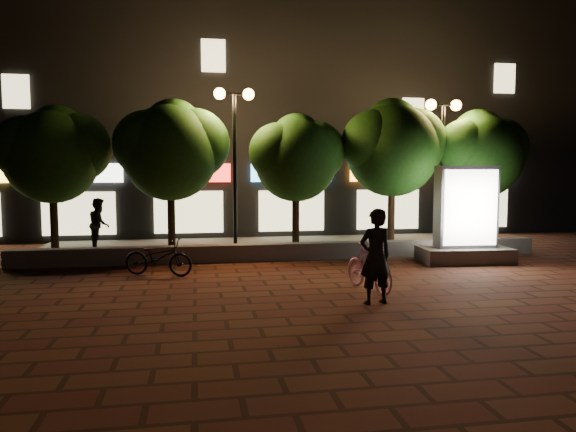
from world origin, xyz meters
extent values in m
plane|color=#542B1A|center=(0.00, 0.00, 0.00)|extent=(80.00, 80.00, 0.00)
cube|color=slate|center=(0.00, 4.00, 0.25)|extent=(16.00, 0.45, 0.50)
cube|color=slate|center=(0.00, 6.50, 0.04)|extent=(16.00, 5.00, 0.08)
cube|color=black|center=(0.00, 13.00, 5.00)|extent=(28.00, 8.00, 10.00)
cube|color=silver|center=(-7.00, 8.94, 2.60)|extent=(3.20, 0.12, 0.70)
cube|color=beige|center=(-7.00, 8.94, 1.10)|extent=(2.60, 0.10, 1.60)
cube|color=red|center=(-3.00, 8.94, 2.60)|extent=(3.20, 0.12, 0.70)
cube|color=beige|center=(-3.00, 8.94, 1.10)|extent=(2.60, 0.10, 1.60)
cube|color=#45A8C7|center=(1.00, 8.94, 2.60)|extent=(3.20, 0.12, 0.70)
cube|color=beige|center=(1.00, 8.94, 1.10)|extent=(2.60, 0.10, 1.60)
cube|color=orange|center=(5.00, 8.94, 2.60)|extent=(3.20, 0.12, 0.70)
cube|color=beige|center=(5.00, 8.94, 1.10)|extent=(2.60, 0.10, 1.60)
cube|color=white|center=(9.00, 8.94, 2.60)|extent=(3.20, 0.12, 0.70)
cube|color=beige|center=(9.00, 8.94, 1.10)|extent=(2.60, 0.10, 1.60)
cube|color=beige|center=(-9.00, 8.94, 5.50)|extent=(0.90, 0.10, 1.20)
cube|color=beige|center=(-2.00, 8.94, 7.00)|extent=(0.90, 0.10, 1.20)
cube|color=beige|center=(6.00, 8.94, 5.00)|extent=(0.90, 0.10, 1.20)
cube|color=beige|center=(10.00, 8.94, 6.50)|extent=(0.90, 0.10, 1.20)
cylinder|color=black|center=(-7.00, 5.40, 1.21)|extent=(0.24, 0.24, 2.25)
sphere|color=#215218|center=(-7.00, 5.40, 3.10)|extent=(2.80, 2.80, 2.80)
sphere|color=#215218|center=(-6.30, 5.60, 3.40)|extent=(2.10, 2.10, 2.10)
sphere|color=#215218|center=(-7.63, 5.25, 3.35)|extent=(1.96, 1.96, 1.96)
sphere|color=#215218|center=(-6.90, 5.75, 3.80)|extent=(1.82, 1.82, 1.82)
cylinder|color=black|center=(-3.50, 5.40, 1.25)|extent=(0.24, 0.24, 2.34)
sphere|color=#215218|center=(-3.50, 5.40, 3.25)|extent=(3.00, 3.00, 3.00)
sphere|color=#215218|center=(-2.75, 5.60, 3.54)|extent=(2.25, 2.25, 2.25)
sphere|color=#215218|center=(-4.17, 5.25, 3.50)|extent=(2.10, 2.10, 2.10)
sphere|color=#215218|center=(-3.40, 5.75, 4.00)|extent=(1.95, 1.95, 1.95)
cylinder|color=black|center=(0.50, 5.40, 1.18)|extent=(0.24, 0.24, 2.21)
sphere|color=#215218|center=(0.50, 5.40, 3.03)|extent=(2.70, 2.70, 2.70)
sphere|color=#215218|center=(1.17, 5.60, 3.33)|extent=(2.03, 2.03, 2.02)
sphere|color=#215218|center=(-0.11, 5.25, 3.28)|extent=(1.89, 1.89, 1.89)
sphere|color=#215218|center=(0.60, 5.75, 3.70)|extent=(1.76, 1.76, 1.76)
cylinder|color=black|center=(3.80, 5.40, 1.30)|extent=(0.24, 0.24, 2.43)
sphere|color=#215218|center=(3.80, 5.40, 3.36)|extent=(3.10, 3.10, 3.10)
sphere|color=#215218|center=(4.58, 5.60, 3.66)|extent=(2.33, 2.33, 2.33)
sphere|color=#215218|center=(3.10, 5.25, 3.61)|extent=(2.17, 2.17, 2.17)
sphere|color=#215218|center=(3.90, 5.75, 4.14)|extent=(2.01, 2.02, 2.02)
cylinder|color=black|center=(7.00, 5.40, 1.23)|extent=(0.24, 0.24, 2.29)
sphere|color=#215218|center=(7.00, 5.40, 3.17)|extent=(2.90, 2.90, 2.90)
sphere|color=#215218|center=(7.72, 5.60, 3.47)|extent=(2.18, 2.17, 2.17)
sphere|color=#215218|center=(6.35, 5.25, 3.42)|extent=(2.03, 2.03, 2.03)
sphere|color=#215218|center=(7.10, 5.75, 3.90)|extent=(1.89, 1.88, 1.88)
cylinder|color=black|center=(-1.50, 5.20, 2.58)|extent=(0.12, 0.12, 5.00)
cylinder|color=black|center=(-1.50, 5.20, 5.08)|extent=(0.90, 0.08, 0.08)
sphere|color=#FF923F|center=(-1.95, 5.20, 5.08)|extent=(0.36, 0.36, 0.36)
sphere|color=#FF923F|center=(-1.05, 5.20, 5.08)|extent=(0.36, 0.36, 0.36)
cylinder|color=black|center=(5.50, 5.20, 2.48)|extent=(0.12, 0.12, 4.80)
cylinder|color=black|center=(5.50, 5.20, 4.88)|extent=(0.90, 0.08, 0.08)
sphere|color=#FF923F|center=(5.05, 5.20, 4.88)|extent=(0.36, 0.36, 0.36)
sphere|color=#FF923F|center=(5.95, 5.20, 4.88)|extent=(0.36, 0.36, 0.36)
cube|color=slate|center=(5.07, 2.70, 0.22)|extent=(2.69, 1.46, 0.44)
cube|color=#4C4C51|center=(5.07, 2.70, 1.63)|extent=(1.78, 0.70, 2.40)
cube|color=white|center=(5.05, 2.39, 1.63)|extent=(1.58, 0.14, 2.18)
cube|color=white|center=(5.09, 3.02, 1.63)|extent=(1.58, 0.14, 2.18)
imported|color=#F499DC|center=(1.09, -0.40, 0.53)|extent=(0.95, 1.83, 1.06)
imported|color=black|center=(0.83, -1.55, 0.97)|extent=(0.79, 0.60, 1.95)
imported|color=black|center=(-3.70, 2.16, 0.48)|extent=(1.94, 1.26, 0.96)
imported|color=black|center=(-5.89, 6.59, 0.94)|extent=(0.73, 0.89, 1.71)
camera|label=1|loc=(-2.73, -11.75, 2.73)|focal=33.27mm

